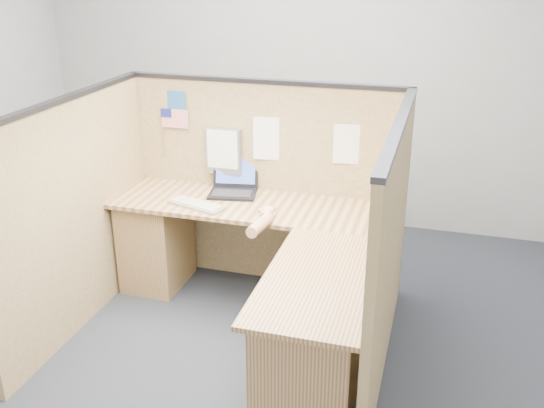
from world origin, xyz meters
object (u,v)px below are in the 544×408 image
(keyboard, at_px, (197,205))
(mouse, at_px, (267,214))
(laptop, at_px, (236,184))
(l_desk, at_px, (260,277))

(keyboard, relative_size, mouse, 3.85)
(laptop, xyz_separation_m, mouse, (0.35, -0.38, -0.04))
(laptop, relative_size, mouse, 3.28)
(keyboard, xyz_separation_m, mouse, (0.52, -0.04, 0.01))
(laptop, distance_m, mouse, 0.52)
(mouse, bearing_deg, laptop, 132.94)
(laptop, bearing_deg, mouse, -57.20)
(l_desk, bearing_deg, laptop, 122.20)
(l_desk, xyz_separation_m, keyboard, (-0.53, 0.24, 0.35))
(laptop, bearing_deg, keyboard, -125.78)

